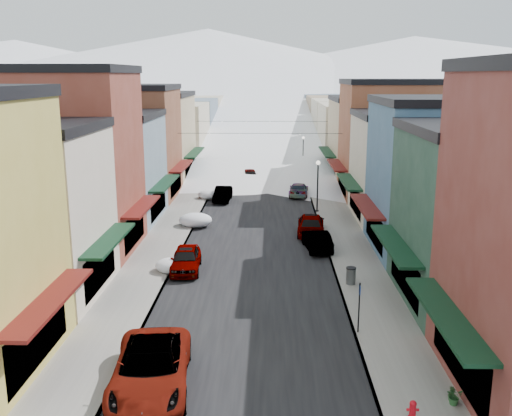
# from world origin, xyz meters

# --- Properties ---
(road) EXTENTS (10.00, 160.00, 0.01)m
(road) POSITION_xyz_m (0.00, 60.00, 0.01)
(road) COLOR black
(road) RESTS_ON ground
(sidewalk_left) EXTENTS (3.20, 160.00, 0.15)m
(sidewalk_left) POSITION_xyz_m (-6.60, 60.00, 0.07)
(sidewalk_left) COLOR gray
(sidewalk_left) RESTS_ON ground
(sidewalk_right) EXTENTS (3.20, 160.00, 0.15)m
(sidewalk_right) POSITION_xyz_m (6.60, 60.00, 0.07)
(sidewalk_right) COLOR gray
(sidewalk_right) RESTS_ON ground
(curb_left) EXTENTS (0.10, 160.00, 0.15)m
(curb_left) POSITION_xyz_m (-5.05, 60.00, 0.07)
(curb_left) COLOR slate
(curb_left) RESTS_ON ground
(curb_right) EXTENTS (0.10, 160.00, 0.15)m
(curb_right) POSITION_xyz_m (5.05, 60.00, 0.07)
(curb_right) COLOR slate
(curb_right) RESTS_ON ground
(bldg_l_cream) EXTENTS (11.30, 8.20, 9.50)m
(bldg_l_cream) POSITION_xyz_m (-13.19, 12.50, 4.76)
(bldg_l_cream) COLOR beige
(bldg_l_cream) RESTS_ON ground
(bldg_l_brick_near) EXTENTS (12.30, 8.20, 12.50)m
(bldg_l_brick_near) POSITION_xyz_m (-13.69, 20.50, 6.26)
(bldg_l_brick_near) COLOR brown
(bldg_l_brick_near) RESTS_ON ground
(bldg_l_grayblue) EXTENTS (11.30, 9.20, 9.00)m
(bldg_l_grayblue) POSITION_xyz_m (-13.19, 29.00, 4.51)
(bldg_l_grayblue) COLOR gray
(bldg_l_grayblue) RESTS_ON ground
(bldg_l_brick_far) EXTENTS (13.30, 9.20, 11.00)m
(bldg_l_brick_far) POSITION_xyz_m (-14.19, 38.00, 5.51)
(bldg_l_brick_far) COLOR brown
(bldg_l_brick_far) RESTS_ON ground
(bldg_l_tan) EXTENTS (11.30, 11.20, 10.00)m
(bldg_l_tan) POSITION_xyz_m (-13.19, 48.00, 5.01)
(bldg_l_tan) COLOR tan
(bldg_l_tan) RESTS_ON ground
(bldg_r_green) EXTENTS (11.30, 9.20, 9.50)m
(bldg_r_green) POSITION_xyz_m (13.19, 12.00, 4.76)
(bldg_r_green) COLOR #1D3D2E
(bldg_r_green) RESTS_ON ground
(bldg_r_blue) EXTENTS (11.30, 9.20, 10.50)m
(bldg_r_blue) POSITION_xyz_m (13.19, 21.00, 5.26)
(bldg_r_blue) COLOR #396181
(bldg_r_blue) RESTS_ON ground
(bldg_r_cream) EXTENTS (12.30, 9.20, 9.00)m
(bldg_r_cream) POSITION_xyz_m (13.69, 30.00, 4.51)
(bldg_r_cream) COLOR beige
(bldg_r_cream) RESTS_ON ground
(bldg_r_brick_far) EXTENTS (13.30, 9.20, 11.50)m
(bldg_r_brick_far) POSITION_xyz_m (14.19, 39.00, 5.76)
(bldg_r_brick_far) COLOR brown
(bldg_r_brick_far) RESTS_ON ground
(bldg_r_tan) EXTENTS (11.30, 11.20, 9.50)m
(bldg_r_tan) POSITION_xyz_m (13.19, 49.00, 4.76)
(bldg_r_tan) COLOR tan
(bldg_r_tan) RESTS_ON ground
(distant_blocks) EXTENTS (34.00, 55.00, 8.00)m
(distant_blocks) POSITION_xyz_m (0.00, 83.00, 4.00)
(distant_blocks) COLOR gray
(distant_blocks) RESTS_ON ground
(mountain_ridge) EXTENTS (670.00, 340.00, 34.00)m
(mountain_ridge) POSITION_xyz_m (-19.47, 277.18, 14.36)
(mountain_ridge) COLOR silver
(mountain_ridge) RESTS_ON ground
(overhead_cables) EXTENTS (16.40, 15.04, 0.04)m
(overhead_cables) POSITION_xyz_m (0.00, 47.50, 6.20)
(overhead_cables) COLOR black
(overhead_cables) RESTS_ON ground
(car_white_suv) EXTENTS (3.48, 6.50, 1.74)m
(car_white_suv) POSITION_xyz_m (-3.50, 3.00, 0.87)
(car_white_suv) COLOR silver
(car_white_suv) RESTS_ON ground
(car_silver_sedan) EXTENTS (2.01, 4.49, 1.50)m
(car_silver_sedan) POSITION_xyz_m (-4.15, 16.72, 0.75)
(car_silver_sedan) COLOR gray
(car_silver_sedan) RESTS_ON ground
(car_dark_hatch) EXTENTS (1.68, 4.26, 1.38)m
(car_dark_hatch) POSITION_xyz_m (-3.50, 36.73, 0.69)
(car_dark_hatch) COLOR black
(car_dark_hatch) RESTS_ON ground
(car_silver_wagon) EXTENTS (2.61, 5.58, 1.57)m
(car_silver_wagon) POSITION_xyz_m (-4.22, 50.80, 0.79)
(car_silver_wagon) COLOR gray
(car_silver_wagon) RESTS_ON ground
(car_green_sedan) EXTENTS (2.04, 4.43, 1.41)m
(car_green_sedan) POSITION_xyz_m (4.30, 21.26, 0.70)
(car_green_sedan) COLOR black
(car_green_sedan) RESTS_ON ground
(car_gray_suv) EXTENTS (2.37, 5.15, 1.71)m
(car_gray_suv) POSITION_xyz_m (4.18, 25.19, 0.85)
(car_gray_suv) COLOR gray
(car_gray_suv) RESTS_ON ground
(car_black_sedan) EXTENTS (2.26, 4.70, 1.32)m
(car_black_sedan) POSITION_xyz_m (3.92, 39.32, 0.66)
(car_black_sedan) COLOR black
(car_black_sedan) RESTS_ON ground
(car_lane_silver) EXTENTS (2.14, 4.31, 1.41)m
(car_lane_silver) POSITION_xyz_m (-1.23, 47.17, 0.71)
(car_lane_silver) COLOR #94979B
(car_lane_silver) RESTS_ON ground
(car_lane_white) EXTENTS (2.35, 5.00, 1.38)m
(car_lane_white) POSITION_xyz_m (1.07, 69.40, 0.69)
(car_lane_white) COLOR silver
(car_lane_white) RESTS_ON ground
(fire_hydrant) EXTENTS (0.43, 0.33, 0.74)m
(fire_hydrant) POSITION_xyz_m (6.05, 1.00, 0.49)
(fire_hydrant) COLOR red
(fire_hydrant) RESTS_ON sidewalk_right
(parking_sign) EXTENTS (0.07, 0.33, 2.43)m
(parking_sign) POSITION_xyz_m (5.20, 7.93, 1.57)
(parking_sign) COLOR black
(parking_sign) RESTS_ON sidewalk_right
(trash_can) EXTENTS (0.58, 0.58, 0.98)m
(trash_can) POSITION_xyz_m (5.72, 14.27, 0.65)
(trash_can) COLOR #535658
(trash_can) RESTS_ON sidewalk_right
(streetlamp_near) EXTENTS (0.37, 0.37, 4.50)m
(streetlamp_near) POSITION_xyz_m (5.20, 32.16, 2.99)
(streetlamp_near) COLOR black
(streetlamp_near) RESTS_ON sidewalk_right
(streetlamp_far) EXTENTS (0.35, 0.35, 4.20)m
(streetlamp_far) POSITION_xyz_m (5.20, 55.00, 2.80)
(streetlamp_far) COLOR black
(streetlamp_far) RESTS_ON sidewalk_right
(planter_near) EXTENTS (0.72, 0.67, 0.63)m
(planter_near) POSITION_xyz_m (7.80, 1.99, 0.47)
(planter_near) COLOR #285A2B
(planter_near) RESTS_ON sidewalk_right
(planter_far) EXTENTS (0.42, 0.42, 0.54)m
(planter_far) POSITION_xyz_m (7.80, 2.24, 0.42)
(planter_far) COLOR #2B4E23
(planter_far) RESTS_ON sidewalk_right
(snow_pile_near) EXTENTS (2.18, 2.54, 0.92)m
(snow_pile_near) POSITION_xyz_m (-4.88, 16.41, 0.44)
(snow_pile_near) COLOR white
(snow_pile_near) RESTS_ON ground
(snow_pile_mid) EXTENTS (2.65, 2.83, 1.12)m
(snow_pile_mid) POSITION_xyz_m (-4.88, 27.26, 0.54)
(snow_pile_mid) COLOR white
(snow_pile_mid) RESTS_ON ground
(snow_pile_far) EXTENTS (2.22, 2.57, 0.94)m
(snow_pile_far) POSITION_xyz_m (-4.88, 37.61, 0.45)
(snow_pile_far) COLOR white
(snow_pile_far) RESTS_ON ground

